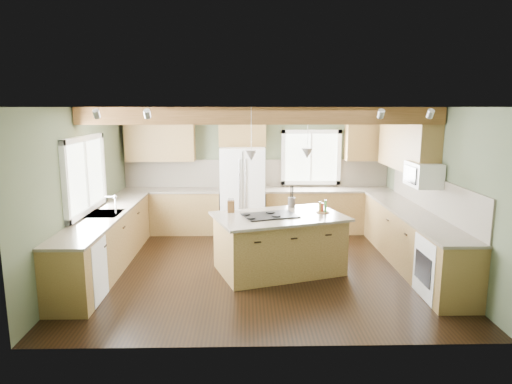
{
  "coord_description": "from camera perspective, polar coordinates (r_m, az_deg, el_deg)",
  "views": [
    {
      "loc": [
        -0.23,
        -7.13,
        2.6
      ],
      "look_at": [
        -0.06,
        0.3,
        1.21
      ],
      "focal_mm": 32.0,
      "sensor_mm": 36.0,
      "label": 1
    }
  ],
  "objects": [
    {
      "name": "counter_back_right",
      "position": [
        9.63,
        9.03,
        0.29
      ],
      "size": [
        2.66,
        0.64,
        0.04
      ],
      "primitive_type": "cube",
      "color": "brown",
      "rests_on": "base_cab_back_right"
    },
    {
      "name": "upper_cab_right",
      "position": [
        8.54,
        18.34,
        5.68
      ],
      "size": [
        0.35,
        2.2,
        0.9
      ],
      "primitive_type": "cube",
      "color": "brown",
      "rests_on": "wall_right"
    },
    {
      "name": "base_cab_back_right",
      "position": [
        9.73,
        8.95,
        -2.38
      ],
      "size": [
        2.62,
        0.6,
        0.88
      ],
      "primitive_type": "cube",
      "color": "brown",
      "rests_on": "floor"
    },
    {
      "name": "backsplash_back",
      "position": [
        9.71,
        0.09,
        2.36
      ],
      "size": [
        5.58,
        0.03,
        0.58
      ],
      "primitive_type": "cube",
      "color": "brown",
      "rests_on": "wall_back"
    },
    {
      "name": "backsplash_right",
      "position": [
        7.91,
        21.16,
        -0.27
      ],
      "size": [
        0.03,
        3.7,
        0.58
      ],
      "primitive_type": "cube",
      "color": "brown",
      "rests_on": "wall_right"
    },
    {
      "name": "upper_cab_back_corner",
      "position": [
        9.8,
        13.77,
        6.48
      ],
      "size": [
        0.9,
        0.35,
        0.9
      ],
      "primitive_type": "cube",
      "color": "brown",
      "rests_on": "wall_back"
    },
    {
      "name": "upper_cab_over_fridge",
      "position": [
        9.46,
        -1.71,
        7.85
      ],
      "size": [
        0.96,
        0.35,
        0.7
      ],
      "primitive_type": "cube",
      "color": "brown",
      "rests_on": "wall_back"
    },
    {
      "name": "base_cab_right",
      "position": [
        7.98,
        18.89,
        -5.72
      ],
      "size": [
        0.6,
        3.7,
        0.88
      ],
      "primitive_type": "cube",
      "color": "brown",
      "rests_on": "floor"
    },
    {
      "name": "utensil_crock",
      "position": [
        7.79,
        4.47,
        -1.28
      ],
      "size": [
        0.17,
        0.17,
        0.17
      ],
      "primitive_type": "cylinder",
      "rotation": [
        0.0,
        0.0,
        0.43
      ],
      "color": "#3E3632",
      "rests_on": "island_top"
    },
    {
      "name": "ceiling",
      "position": [
        7.13,
        0.57,
        10.58
      ],
      "size": [
        5.6,
        5.6,
        0.0
      ],
      "primitive_type": "plane",
      "rotation": [
        3.14,
        0.0,
        0.0
      ],
      "color": "silver",
      "rests_on": "wall_back"
    },
    {
      "name": "counter_right",
      "position": [
        7.86,
        19.08,
        -2.5
      ],
      "size": [
        0.64,
        3.74,
        0.04
      ],
      "primitive_type": "cube",
      "color": "brown",
      "rests_on": "base_cab_right"
    },
    {
      "name": "knife_block",
      "position": [
        7.38,
        -3.16,
        -1.84
      ],
      "size": [
        0.12,
        0.09,
        0.19
      ],
      "primitive_type": "cube",
      "rotation": [
        0.0,
        0.0,
        0.07
      ],
      "color": "brown",
      "rests_on": "island_top"
    },
    {
      "name": "island",
      "position": [
        7.33,
        2.89,
        -6.57
      ],
      "size": [
        2.12,
        1.66,
        0.88
      ],
      "primitive_type": "cube",
      "rotation": [
        0.0,
        0.0,
        0.32
      ],
      "color": "brown",
      "rests_on": "floor"
    },
    {
      "name": "microwave",
      "position": [
        7.68,
        20.19,
        2.07
      ],
      "size": [
        0.4,
        0.7,
        0.38
      ],
      "primitive_type": "cube",
      "color": "white",
      "rests_on": "wall_right"
    },
    {
      "name": "ceiling_beam",
      "position": [
        6.99,
        0.61,
        9.51
      ],
      "size": [
        5.55,
        0.26,
        0.26
      ],
      "primitive_type": "cube",
      "color": "#513417",
      "rests_on": "ceiling"
    },
    {
      "name": "cooktop",
      "position": [
        7.15,
        1.78,
        -2.94
      ],
      "size": [
        0.93,
        0.76,
        0.02
      ],
      "primitive_type": "cube",
      "rotation": [
        0.0,
        0.0,
        0.32
      ],
      "color": "black",
      "rests_on": "island_top"
    },
    {
      "name": "base_cab_back_left",
      "position": [
        9.7,
        -10.51,
        -2.46
      ],
      "size": [
        2.02,
        0.6,
        0.88
      ],
      "primitive_type": "cube",
      "color": "brown",
      "rests_on": "floor"
    },
    {
      "name": "pendant_left",
      "position": [
        6.88,
        -0.59,
        4.57
      ],
      "size": [
        0.18,
        0.18,
        0.16
      ],
      "primitive_type": "cone",
      "rotation": [
        3.14,
        0.0,
        0.0
      ],
      "color": "#B2B2B7",
      "rests_on": "ceiling"
    },
    {
      "name": "counter_back_left",
      "position": [
        9.61,
        -10.6,
        0.21
      ],
      "size": [
        2.06,
        0.64,
        0.04
      ],
      "primitive_type": "cube",
      "color": "brown",
      "rests_on": "base_cab_back_left"
    },
    {
      "name": "soffit_trim",
      "position": [
        9.53,
        0.11,
        10.22
      ],
      "size": [
        5.55,
        0.2,
        0.1
      ],
      "primitive_type": "cube",
      "color": "#513417",
      "rests_on": "ceiling"
    },
    {
      "name": "island_top",
      "position": [
        7.21,
        2.93,
        -3.08
      ],
      "size": [
        2.28,
        1.82,
        0.04
      ],
      "primitive_type": "cube",
      "rotation": [
        0.0,
        0.0,
        0.32
      ],
      "color": "brown",
      "rests_on": "island"
    },
    {
      "name": "wall_left",
      "position": [
        7.69,
        -20.79,
        0.15
      ],
      "size": [
        0.0,
        5.0,
        5.0
      ],
      "primitive_type": "plane",
      "rotation": [
        1.57,
        0.0,
        1.57
      ],
      "color": "#4A543C",
      "rests_on": "ground"
    },
    {
      "name": "wall_right",
      "position": [
        7.85,
        21.44,
        0.31
      ],
      "size": [
        0.0,
        5.0,
        5.0
      ],
      "primitive_type": "plane",
      "rotation": [
        1.57,
        0.0,
        -1.57
      ],
      "color": "#4A543C",
      "rests_on": "ground"
    },
    {
      "name": "base_cab_left",
      "position": [
        7.83,
        -18.18,
        -5.97
      ],
      "size": [
        0.6,
        3.7,
        0.88
      ],
      "primitive_type": "cube",
      "color": "brown",
      "rests_on": "floor"
    },
    {
      "name": "window_back",
      "position": [
        9.76,
        6.88,
        4.33
      ],
      "size": [
        1.1,
        0.04,
        1.0
      ],
      "primitive_type": "cube",
      "color": "white",
      "rests_on": "wall_back"
    },
    {
      "name": "floor",
      "position": [
        7.59,
        0.54,
        -9.46
      ],
      "size": [
        5.6,
        5.6,
        0.0
      ],
      "primitive_type": "plane",
      "color": "black",
      "rests_on": "ground"
    },
    {
      "name": "oven",
      "position": [
        6.83,
        22.54,
        -8.8
      ],
      "size": [
        0.6,
        0.72,
        0.84
      ],
      "primitive_type": "cube",
      "color": "white",
      "rests_on": "floor"
    },
    {
      "name": "window_left",
      "position": [
        7.69,
        -20.65,
        2.05
      ],
      "size": [
        0.04,
        1.6,
        1.05
      ],
      "primitive_type": "cube",
      "color": "white",
      "rests_on": "wall_left"
    },
    {
      "name": "bottle_tray",
      "position": [
        7.43,
        8.37,
        -1.82
      ],
      "size": [
        0.26,
        0.26,
        0.2
      ],
      "primitive_type": null,
      "rotation": [
        0.0,
        0.0,
        0.24
      ],
      "color": "brown",
      "rests_on": "island_top"
    },
    {
      "name": "sink",
      "position": [
        7.72,
        -18.38,
        -2.66
      ],
      "size": [
        0.5,
        0.65,
        0.03
      ],
      "primitive_type": "cube",
      "color": "#262628",
      "rests_on": "counter_left"
    },
    {
      "name": "counter_left",
      "position": [
        7.72,
        -18.37,
        -2.7
      ],
      "size": [
        0.64,
        3.74,
        0.04
      ],
      "primitive_type": "cube",
      "color": "brown",
      "rests_on": "base_cab_left"
    },
    {
      "name": "refrigerator",
      "position": [
        9.4,
        -1.68,
        0.16
      ],
      "size": [
        0.9,
        0.74,
        1.8
      ],
      "primitive_type": "cube",
      "color": "white",
      "rests_on": "floor"
    },
    {
      "name": "upper_cab_back_left",
      "position": [
        9.64,
        -11.87,
        6.49
      ],
      "size": [
        1.4,
        0.35,
        0.9
      ],
      "primitive_type": "cube",
      "color": "brown",
      "rests_on": "wall_back"
    },
    {
      "name": "faucet",
      "position": [
        7.64,
        -17.15,
        -1.61
      ],
      "size": [
        0.02,
        0.02,
        0.28
      ],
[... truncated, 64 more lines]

